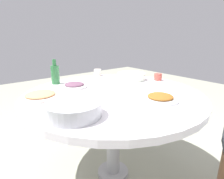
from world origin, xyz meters
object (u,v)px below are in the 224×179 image
object	(u,v)px
dish_eggplant	(74,85)
green_bottle	(55,74)
rice_bowl	(74,109)
tea_cup_near	(158,77)
dish_shrimp	(40,95)
tea_cup_far	(98,73)
round_dining_table	(113,101)
soup_bowl	(131,76)
dish_stirfry	(160,98)

from	to	relation	value
dish_eggplant	green_bottle	xyz separation A→B (m)	(0.07, -0.21, 0.07)
rice_bowl	tea_cup_near	world-z (taller)	rice_bowl
dish_eggplant	green_bottle	size ratio (longest dim) A/B	0.94
green_bottle	dish_eggplant	bearing A→B (deg)	108.00
dish_shrimp	tea_cup_far	world-z (taller)	tea_cup_far
dish_eggplant	tea_cup_near	bearing A→B (deg)	159.79
round_dining_table	tea_cup_far	size ratio (longest dim) A/B	17.60
green_bottle	tea_cup_near	distance (m)	0.95
round_dining_table	dish_eggplant	distance (m)	0.36
dish_eggplant	green_bottle	distance (m)	0.24
round_dining_table	tea_cup_near	bearing A→B (deg)	-176.66
round_dining_table	dish_shrimp	bearing A→B (deg)	-24.54
rice_bowl	tea_cup_far	bearing A→B (deg)	-131.85
rice_bowl	dish_eggplant	distance (m)	0.57
soup_bowl	tea_cup_near	world-z (taller)	same
dish_shrimp	dish_stirfry	bearing A→B (deg)	137.30
dish_shrimp	soup_bowl	bearing A→B (deg)	-179.77
round_dining_table	tea_cup_far	bearing A→B (deg)	-113.81
dish_shrimp	green_bottle	world-z (taller)	green_bottle
round_dining_table	tea_cup_near	world-z (taller)	tea_cup_near
rice_bowl	tea_cup_near	size ratio (longest dim) A/B	4.08
soup_bowl	tea_cup_near	distance (m)	0.26
dish_eggplant	tea_cup_far	xyz separation A→B (m)	(-0.41, -0.25, 0.02)
soup_bowl	dish_shrimp	bearing A→B (deg)	0.23
tea_cup_near	tea_cup_far	world-z (taller)	tea_cup_far
dish_stirfry	tea_cup_near	bearing A→B (deg)	-140.93
dish_eggplant	tea_cup_near	distance (m)	0.79
rice_bowl	dish_shrimp	bearing A→B (deg)	-84.43
soup_bowl	tea_cup_near	size ratio (longest dim) A/B	3.72
round_dining_table	rice_bowl	bearing A→B (deg)	24.43
tea_cup_far	dish_eggplant	bearing A→B (deg)	31.87
dish_shrimp	dish_stirfry	distance (m)	0.81
dish_shrimp	green_bottle	bearing A→B (deg)	-127.98
round_dining_table	green_bottle	world-z (taller)	green_bottle
soup_bowl	dish_stirfry	size ratio (longest dim) A/B	1.16
rice_bowl	dish_stirfry	xyz separation A→B (m)	(-0.56, 0.14, -0.02)
rice_bowl	green_bottle	size ratio (longest dim) A/B	1.37
tea_cup_near	round_dining_table	bearing A→B (deg)	3.34
dish_shrimp	round_dining_table	bearing A→B (deg)	155.46
round_dining_table	soup_bowl	xyz separation A→B (m)	(-0.40, -0.22, 0.10)
rice_bowl	dish_shrimp	xyz separation A→B (m)	(0.04, -0.41, -0.02)
green_bottle	dish_stirfry	bearing A→B (deg)	112.61
round_dining_table	dish_stirfry	distance (m)	0.37
round_dining_table	dish_eggplant	xyz separation A→B (m)	(0.16, -0.31, 0.09)
round_dining_table	tea_cup_far	world-z (taller)	tea_cup_far
dish_shrimp	tea_cup_near	distance (m)	1.07
round_dining_table	soup_bowl	bearing A→B (deg)	-151.62
dish_eggplant	tea_cup_far	distance (m)	0.48
dish_shrimp	tea_cup_far	xyz separation A→B (m)	(-0.72, -0.35, 0.02)
dish_eggplant	tea_cup_far	world-z (taller)	tea_cup_far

